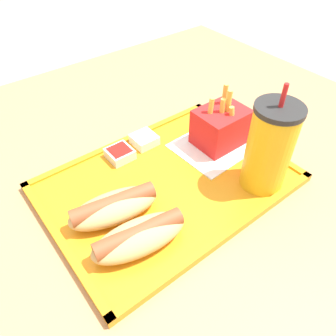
% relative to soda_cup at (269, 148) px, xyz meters
% --- Properties ---
extents(dining_table, '(1.21, 1.03, 0.73)m').
position_rel_soda_cup_xyz_m(dining_table, '(0.17, -0.11, -0.45)').
color(dining_table, '#B27F51').
rests_on(dining_table, ground_plane).
extents(food_tray, '(0.40, 0.29, 0.01)m').
position_rel_soda_cup_xyz_m(food_tray, '(0.12, -0.10, -0.08)').
color(food_tray, orange).
rests_on(food_tray, dining_table).
extents(paper_napkin, '(0.15, 0.13, 0.00)m').
position_rel_soda_cup_xyz_m(paper_napkin, '(-0.01, -0.12, -0.07)').
color(paper_napkin, white).
rests_on(paper_napkin, food_tray).
extents(soda_cup, '(0.07, 0.07, 0.18)m').
position_rel_soda_cup_xyz_m(soda_cup, '(0.00, 0.00, 0.00)').
color(soda_cup, gold).
rests_on(soda_cup, food_tray).
extents(hot_dog_far, '(0.15, 0.08, 0.04)m').
position_rel_soda_cup_xyz_m(hot_dog_far, '(0.23, -0.02, -0.05)').
color(hot_dog_far, tan).
rests_on(hot_dog_far, food_tray).
extents(hot_dog_near, '(0.15, 0.08, 0.04)m').
position_rel_soda_cup_xyz_m(hot_dog_near, '(0.23, -0.09, -0.05)').
color(hot_dog_near, tan).
rests_on(hot_dog_near, food_tray).
extents(fries_carton, '(0.09, 0.07, 0.11)m').
position_rel_soda_cup_xyz_m(fries_carton, '(-0.02, -0.12, -0.04)').
color(fries_carton, red).
rests_on(fries_carton, food_tray).
extents(sauce_cup_mayo, '(0.04, 0.04, 0.02)m').
position_rel_soda_cup_xyz_m(sauce_cup_mayo, '(0.09, -0.21, -0.06)').
color(sauce_cup_mayo, silver).
rests_on(sauce_cup_mayo, food_tray).
extents(sauce_cup_ketchup, '(0.04, 0.04, 0.02)m').
position_rel_soda_cup_xyz_m(sauce_cup_ketchup, '(0.15, -0.20, -0.06)').
color(sauce_cup_ketchup, silver).
rests_on(sauce_cup_ketchup, food_tray).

